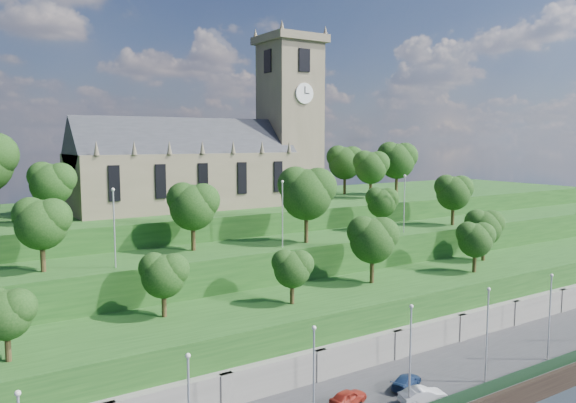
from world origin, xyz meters
TOP-DOWN VIEW (x-y plane):
  - promenade at (0.00, 6.00)m, footprint 160.00×12.00m
  - retaining_wall at (0.00, 11.97)m, footprint 160.00×2.10m
  - embankment_lower at (0.00, 18.00)m, footprint 160.00×12.00m
  - embankment_upper at (0.00, 29.00)m, footprint 160.00×10.00m
  - hilltop at (0.00, 50.00)m, footprint 160.00×32.00m
  - church at (0.79, 45.98)m, footprint 38.60×12.35m
  - trees_lower at (6.07, 18.35)m, footprint 65.48×8.62m
  - trees_upper at (2.75, 27.97)m, footprint 63.17×8.90m
  - trees_hilltop at (-2.00, 45.12)m, footprint 75.04×15.44m
  - lamp_posts_promenade at (-2.00, 2.50)m, footprint 60.36×0.36m
  - lamp_posts_upper at (0.00, 26.00)m, footprint 40.36×0.36m
  - car_left at (-5.82, 6.00)m, footprint 3.93×2.10m
  - car_middle at (-0.24, 2.59)m, footprint 4.50×2.52m
  - car_right at (0.78, 5.66)m, footprint 4.43×3.12m

SIDE VIEW (x-z plane):
  - promenade at x=0.00m, z-range 0.00..2.00m
  - retaining_wall at x=0.00m, z-range 0.00..5.00m
  - car_right at x=0.78m, z-range 2.00..3.19m
  - car_left at x=-5.82m, z-range 2.00..3.27m
  - car_middle at x=-0.24m, z-range 2.00..3.41m
  - embankment_lower at x=0.00m, z-range 0.00..8.00m
  - embankment_upper at x=0.00m, z-range 0.00..12.00m
  - lamp_posts_promenade at x=-2.00m, z-range 2.63..11.81m
  - hilltop at x=0.00m, z-range 0.00..15.00m
  - trees_lower at x=6.07m, z-range 8.69..16.69m
  - lamp_posts_upper at x=0.00m, z-range 12.61..20.73m
  - trees_upper at x=2.75m, z-range 12.80..22.42m
  - trees_hilltop at x=-2.00m, z-range 15.96..26.96m
  - church at x=0.79m, z-range 8.72..36.32m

